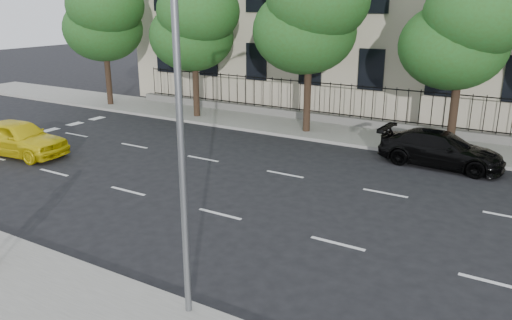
{
  "coord_description": "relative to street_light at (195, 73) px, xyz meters",
  "views": [
    {
      "loc": [
        8.45,
        -9.51,
        6.46
      ],
      "look_at": [
        1.04,
        3.0,
        1.85
      ],
      "focal_mm": 35.0,
      "sensor_mm": 36.0,
      "label": 1
    }
  ],
  "objects": [
    {
      "name": "tree_c",
      "position": [
        -4.46,
        15.13,
        1.26
      ],
      "size": [
        5.89,
        5.5,
        9.8
      ],
      "color": "#382619",
      "rests_on": "far_sidewalk"
    },
    {
      "name": "far_sidewalk",
      "position": [
        -2.5,
        15.77,
        -5.07
      ],
      "size": [
        60.0,
        4.0,
        0.15
      ],
      "primitive_type": "cube",
      "color": "gray",
      "rests_on": "ground"
    },
    {
      "name": "lane_markings",
      "position": [
        -2.5,
        6.52,
        -5.14
      ],
      "size": [
        49.6,
        4.62,
        0.01
      ],
      "primitive_type": null,
      "color": "silver",
      "rests_on": "ground"
    },
    {
      "name": "iron_fence",
      "position": [
        -2.5,
        17.47,
        -4.5
      ],
      "size": [
        30.0,
        0.5,
        2.2
      ],
      "color": "slate",
      "rests_on": "far_sidewalk"
    },
    {
      "name": "tree_a",
      "position": [
        -18.46,
        15.13,
        0.98
      ],
      "size": [
        5.71,
        5.31,
        9.39
      ],
      "color": "#382619",
      "rests_on": "far_sidewalk"
    },
    {
      "name": "tree_d",
      "position": [
        2.54,
        15.13,
        0.69
      ],
      "size": [
        5.34,
        4.94,
        8.84
      ],
      "color": "#382619",
      "rests_on": "far_sidewalk"
    },
    {
      "name": "tree_b",
      "position": [
        -11.46,
        15.13,
        0.69
      ],
      "size": [
        5.53,
        5.12,
        8.97
      ],
      "color": "#382619",
      "rests_on": "far_sidewalk"
    },
    {
      "name": "yellow_taxi",
      "position": [
        -13.76,
        5.09,
        -4.35
      ],
      "size": [
        4.83,
        2.35,
        1.59
      ],
      "primitive_type": "imported",
      "rotation": [
        0.0,
        0.0,
        1.68
      ],
      "color": "yellow",
      "rests_on": "ground"
    },
    {
      "name": "crosswalk",
      "position": [
        -16.5,
        6.37,
        -5.14
      ],
      "size": [
        0.5,
        12.1,
        0.01
      ],
      "primitive_type": null,
      "color": "silver",
      "rests_on": "ground"
    },
    {
      "name": "ground",
      "position": [
        -2.5,
        1.77,
        -5.15
      ],
      "size": [
        120.0,
        120.0,
        0.0
      ],
      "primitive_type": "plane",
      "color": "black",
      "rests_on": "ground"
    },
    {
      "name": "street_light",
      "position": [
        0.0,
        0.0,
        0.0
      ],
      "size": [
        0.25,
        3.32,
        8.05
      ],
      "color": "slate",
      "rests_on": "near_sidewalk"
    },
    {
      "name": "near_sidewalk",
      "position": [
        -2.5,
        -2.23,
        -5.07
      ],
      "size": [
        60.0,
        4.0,
        0.15
      ],
      "primitive_type": "cube",
      "color": "gray",
      "rests_on": "ground"
    },
    {
      "name": "black_sedan",
      "position": [
        2.48,
        12.96,
        -4.43
      ],
      "size": [
        5.06,
        2.28,
        1.44
      ],
      "primitive_type": "imported",
      "rotation": [
        0.0,
        0.0,
        1.52
      ],
      "color": "black",
      "rests_on": "ground"
    }
  ]
}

